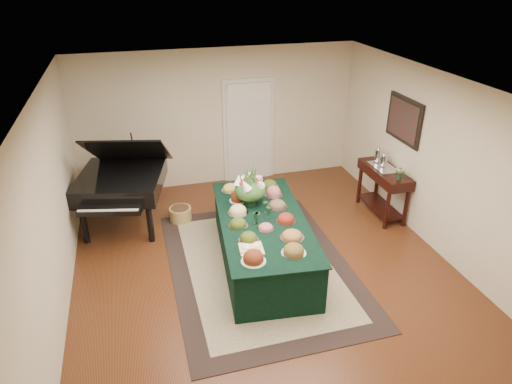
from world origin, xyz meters
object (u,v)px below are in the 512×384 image
object	(u,v)px
buffet_table	(263,241)
grand_piano	(121,181)
mahogany_sideboard	(384,180)
floral_centerpiece	(250,187)

from	to	relation	value
buffet_table	grand_piano	size ratio (longest dim) A/B	1.48
buffet_table	mahogany_sideboard	xyz separation A→B (m)	(2.47, 0.86, 0.30)
floral_centerpiece	grand_piano	world-z (taller)	grand_piano
buffet_table	floral_centerpiece	distance (m)	0.84
mahogany_sideboard	floral_centerpiece	bearing A→B (deg)	-172.06
buffet_table	mahogany_sideboard	distance (m)	2.64
grand_piano	mahogany_sideboard	world-z (taller)	grand_piano
buffet_table	floral_centerpiece	xyz separation A→B (m)	(-0.05, 0.50, 0.67)
grand_piano	mahogany_sideboard	bearing A→B (deg)	-10.87
mahogany_sideboard	buffet_table	bearing A→B (deg)	-160.93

